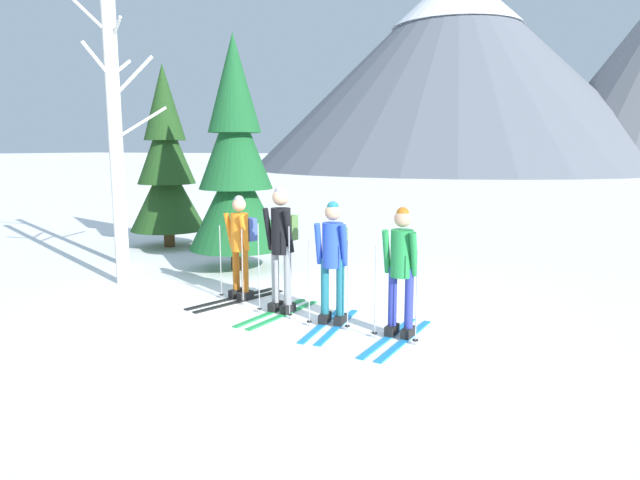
# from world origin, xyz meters

# --- Properties ---
(ground_plane) EXTENTS (400.00, 400.00, 0.00)m
(ground_plane) POSITION_xyz_m (0.00, 0.00, 0.00)
(ground_plane) COLOR white
(skier_in_orange) EXTENTS (0.88, 1.74, 1.65)m
(skier_in_orange) POSITION_xyz_m (-1.19, 0.34, 0.92)
(skier_in_orange) COLOR black
(skier_in_orange) RESTS_ON ground
(skier_in_black) EXTENTS (0.60, 1.66, 1.85)m
(skier_in_black) POSITION_xyz_m (-0.27, -0.06, 1.06)
(skier_in_black) COLOR green
(skier_in_black) RESTS_ON ground
(skier_in_blue) EXTENTS (0.61, 1.60, 1.68)m
(skier_in_blue) POSITION_xyz_m (0.62, -0.28, 0.94)
(skier_in_blue) COLOR #1E84D1
(skier_in_blue) RESTS_ON ground
(skier_in_green) EXTENTS (0.61, 1.74, 1.66)m
(skier_in_green) POSITION_xyz_m (1.60, -0.46, 0.90)
(skier_in_green) COLOR #1E84D1
(skier_in_green) RESTS_ON ground
(pine_tree_near) EXTENTS (1.78, 1.78, 4.31)m
(pine_tree_near) POSITION_xyz_m (-5.29, 3.82, 1.97)
(pine_tree_near) COLOR #51381E
(pine_tree_near) RESTS_ON ground
(pine_tree_mid) EXTENTS (1.86, 1.86, 4.49)m
(pine_tree_mid) POSITION_xyz_m (-2.40, 2.22, 2.06)
(pine_tree_mid) COLOR #51381E
(pine_tree_mid) RESTS_ON ground
(birch_tree_tall) EXTENTS (0.90, 1.12, 5.39)m
(birch_tree_tall) POSITION_xyz_m (-3.68, 0.42, 2.74)
(birch_tree_tall) COLOR silver
(birch_tree_tall) RESTS_ON ground
(birch_tree_slender) EXTENTS (1.24, 1.20, 5.31)m
(birch_tree_slender) POSITION_xyz_m (-4.71, 1.65, 2.73)
(birch_tree_slender) COLOR silver
(birch_tree_slender) RESTS_ON ground
(mountain_ridge_distant) EXTENTS (60.19, 45.22, 21.75)m
(mountain_ridge_distant) POSITION_xyz_m (-1.24, 58.85, 11.04)
(mountain_ridge_distant) COLOR slate
(mountain_ridge_distant) RESTS_ON ground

